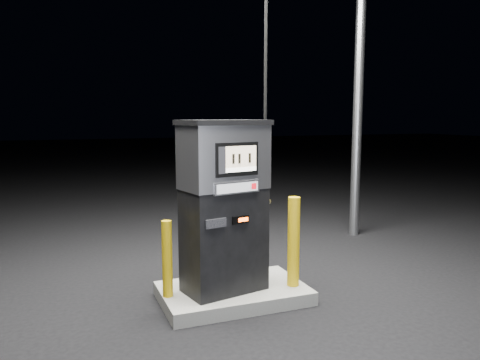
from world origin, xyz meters
name	(u,v)px	position (x,y,z in m)	size (l,w,h in m)	color
ground	(233,300)	(0.00, 0.00, 0.00)	(80.00, 80.00, 0.00)	black
pump_island	(233,293)	(0.00, 0.00, 0.07)	(1.60, 1.00, 0.15)	#61615D
fuel_dispenser	(224,205)	(-0.12, -0.04, 1.10)	(1.07, 0.73, 3.86)	black
bollard_left	(167,259)	(-0.74, 0.00, 0.56)	(0.11, 0.11, 0.82)	#C8A00B
bollard_right	(294,242)	(0.65, -0.19, 0.66)	(0.13, 0.13, 1.01)	#C8A00B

